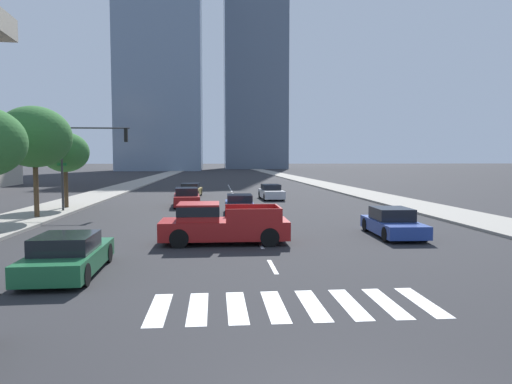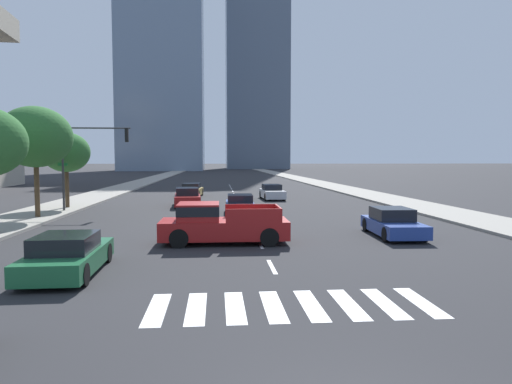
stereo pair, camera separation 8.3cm
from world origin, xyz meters
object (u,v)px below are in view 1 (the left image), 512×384
object	(u,v)px
sedan_blue_1	(239,205)
sedan_gold_5	(191,190)
pickup_truck	(218,224)
sedan_red_2	(187,198)
sedan_green_4	(68,256)
street_tree_third	(65,152)
street_tree_second	(34,137)
sedan_blue_3	(393,223)
traffic_signal_far	(87,150)
sedan_silver_0	(271,192)

from	to	relation	value
sedan_blue_1	sedan_gold_5	world-z (taller)	same
pickup_truck	sedan_red_2	size ratio (longest dim) A/B	1.08
sedan_green_4	street_tree_third	bearing A→B (deg)	16.24
sedan_gold_5	street_tree_second	xyz separation A→B (m)	(-8.01, -15.82, 4.15)
sedan_blue_3	sedan_green_4	distance (m)	13.77
pickup_truck	sedan_blue_3	bearing A→B (deg)	-171.25
sedan_blue_1	street_tree_second	world-z (taller)	street_tree_second
sedan_blue_1	sedan_gold_5	size ratio (longest dim) A/B	1.04
street_tree_second	sedan_gold_5	bearing A→B (deg)	63.15
pickup_truck	sedan_gold_5	bearing A→B (deg)	-83.97
sedan_blue_3	traffic_signal_far	xyz separation A→B (m)	(-16.22, 10.83, 3.52)
sedan_silver_0	sedan_red_2	bearing A→B (deg)	-53.96
sedan_silver_0	traffic_signal_far	size ratio (longest dim) A/B	0.77
sedan_blue_3	sedan_gold_5	xyz separation A→B (m)	(-10.24, 23.27, 0.01)
sedan_blue_3	sedan_silver_0	bearing A→B (deg)	-168.77
sedan_silver_0	sedan_gold_5	distance (m)	7.94
sedan_gold_5	traffic_signal_far	bearing A→B (deg)	158.55
sedan_blue_1	sedan_blue_3	world-z (taller)	sedan_blue_1
traffic_signal_far	street_tree_second	world-z (taller)	street_tree_second
pickup_truck	sedan_red_2	bearing A→B (deg)	-81.36
sedan_red_2	street_tree_second	world-z (taller)	street_tree_second
sedan_gold_5	street_tree_third	distance (m)	13.59
sedan_blue_1	street_tree_second	size ratio (longest dim) A/B	0.72
sedan_red_2	street_tree_second	xyz separation A→B (m)	(-8.18, -6.76, 4.10)
sedan_silver_0	sedan_gold_5	xyz separation A→B (m)	(-7.13, 3.51, -0.02)
sedan_blue_3	street_tree_third	size ratio (longest dim) A/B	0.85
street_tree_second	sedan_blue_1	bearing A→B (deg)	6.95
sedan_blue_3	sedan_green_4	bearing A→B (deg)	-62.07
traffic_signal_far	sedan_green_4	bearing A→B (deg)	-77.23
sedan_red_2	street_tree_second	bearing A→B (deg)	125.87
pickup_truck	street_tree_second	world-z (taller)	street_tree_second
sedan_blue_1	traffic_signal_far	distance (m)	10.55
street_tree_third	sedan_blue_3	bearing A→B (deg)	-35.09
sedan_red_2	sedan_gold_5	xyz separation A→B (m)	(-0.17, 9.06, -0.05)
pickup_truck	traffic_signal_far	world-z (taller)	traffic_signal_far
sedan_green_4	street_tree_second	distance (m)	15.21
sedan_blue_1	street_tree_third	size ratio (longest dim) A/B	0.88
pickup_truck	sedan_silver_0	world-z (taller)	pickup_truck
sedan_blue_3	sedan_gold_5	world-z (taller)	sedan_gold_5
street_tree_second	sedan_green_4	bearing A→B (deg)	-66.48
sedan_silver_0	street_tree_third	bearing A→B (deg)	-67.89
sedan_silver_0	sedan_red_2	size ratio (longest dim) A/B	0.91
pickup_truck	sedan_red_2	world-z (taller)	pickup_truck
sedan_green_4	street_tree_third	size ratio (longest dim) A/B	0.85
pickup_truck	sedan_gold_5	size ratio (longest dim) A/B	1.19
sedan_blue_3	sedan_green_4	world-z (taller)	sedan_blue_3
sedan_silver_0	traffic_signal_far	bearing A→B (deg)	-58.25
pickup_truck	sedan_gold_5	xyz separation A→B (m)	(-2.36, 24.42, -0.23)
pickup_truck	sedan_green_4	xyz separation A→B (m)	(-4.53, -4.82, -0.24)
traffic_signal_far	street_tree_third	bearing A→B (deg)	135.61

